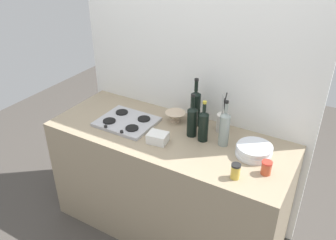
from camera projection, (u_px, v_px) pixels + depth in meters
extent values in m
plane|color=#47423D|center=(168.00, 224.00, 2.98)|extent=(6.00, 6.00, 0.00)
cube|color=tan|center=(168.00, 183.00, 2.76)|extent=(1.80, 0.70, 0.90)
cube|color=white|center=(193.00, 85.00, 2.70)|extent=(1.90, 0.06, 2.29)
cube|color=#B2B2B7|center=(127.00, 122.00, 2.67)|extent=(0.42, 0.35, 0.02)
cylinder|color=black|center=(109.00, 121.00, 2.65)|extent=(0.10, 0.10, 0.01)
cylinder|color=black|center=(132.00, 128.00, 2.55)|extent=(0.10, 0.10, 0.01)
cylinder|color=black|center=(122.00, 112.00, 2.77)|extent=(0.10, 0.10, 0.01)
cylinder|color=black|center=(144.00, 119.00, 2.67)|extent=(0.10, 0.10, 0.01)
cylinder|color=black|center=(106.00, 126.00, 2.57)|extent=(0.02, 0.02, 0.02)
cylinder|color=black|center=(122.00, 132.00, 2.51)|extent=(0.02, 0.02, 0.02)
cylinder|color=white|center=(253.00, 154.00, 2.31)|extent=(0.23, 0.23, 0.01)
cylinder|color=white|center=(253.00, 153.00, 2.30)|extent=(0.23, 0.23, 0.01)
cylinder|color=white|center=(254.00, 152.00, 2.29)|extent=(0.23, 0.23, 0.01)
cylinder|color=white|center=(254.00, 151.00, 2.29)|extent=(0.23, 0.23, 0.01)
cylinder|color=white|center=(254.00, 149.00, 2.28)|extent=(0.23, 0.23, 0.01)
cylinder|color=white|center=(254.00, 148.00, 2.28)|extent=(0.23, 0.23, 0.01)
cylinder|color=white|center=(255.00, 147.00, 2.27)|extent=(0.23, 0.23, 0.01)
cylinder|color=black|center=(195.00, 110.00, 2.59)|extent=(0.07, 0.07, 0.25)
cone|color=black|center=(196.00, 93.00, 2.52)|extent=(0.07, 0.07, 0.03)
cylinder|color=black|center=(196.00, 86.00, 2.50)|extent=(0.03, 0.03, 0.08)
cylinder|color=black|center=(197.00, 80.00, 2.47)|extent=(0.03, 0.03, 0.02)
cylinder|color=black|center=(192.00, 123.00, 2.48)|extent=(0.07, 0.07, 0.20)
cone|color=black|center=(193.00, 109.00, 2.42)|extent=(0.07, 0.07, 0.03)
cylinder|color=black|center=(193.00, 102.00, 2.39)|extent=(0.02, 0.02, 0.08)
cylinder|color=black|center=(193.00, 96.00, 2.37)|extent=(0.03, 0.03, 0.02)
cylinder|color=black|center=(203.00, 128.00, 2.42)|extent=(0.07, 0.07, 0.20)
cone|color=black|center=(204.00, 113.00, 2.36)|extent=(0.07, 0.07, 0.02)
cylinder|color=black|center=(204.00, 107.00, 2.34)|extent=(0.02, 0.02, 0.06)
cylinder|color=gold|center=(205.00, 102.00, 2.32)|extent=(0.03, 0.03, 0.02)
cylinder|color=gray|center=(224.00, 131.00, 2.36)|extent=(0.07, 0.07, 0.23)
cone|color=gray|center=(226.00, 114.00, 2.30)|extent=(0.07, 0.07, 0.02)
cylinder|color=gray|center=(226.00, 108.00, 2.28)|extent=(0.02, 0.02, 0.07)
cylinder|color=black|center=(227.00, 102.00, 2.26)|extent=(0.03, 0.03, 0.02)
cylinder|color=beige|center=(175.00, 120.00, 2.70)|extent=(0.07, 0.07, 0.01)
cone|color=beige|center=(175.00, 116.00, 2.68)|extent=(0.16, 0.16, 0.07)
cube|color=white|center=(158.00, 138.00, 2.43)|extent=(0.15, 0.13, 0.07)
cylinder|color=silver|center=(222.00, 123.00, 2.54)|extent=(0.09, 0.09, 0.14)
cylinder|color=#262626|center=(223.00, 112.00, 2.48)|extent=(0.02, 0.03, 0.21)
cylinder|color=#B7B7B2|center=(223.00, 110.00, 2.47)|extent=(0.04, 0.02, 0.25)
cylinder|color=#262626|center=(223.00, 109.00, 2.47)|extent=(0.04, 0.02, 0.26)
cylinder|color=#C64C2D|center=(266.00, 169.00, 2.12)|extent=(0.06, 0.06, 0.08)
cylinder|color=red|center=(267.00, 163.00, 2.10)|extent=(0.07, 0.07, 0.01)
cylinder|color=gold|center=(235.00, 172.00, 2.08)|extent=(0.06, 0.06, 0.09)
cylinder|color=black|center=(236.00, 165.00, 2.06)|extent=(0.06, 0.06, 0.01)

